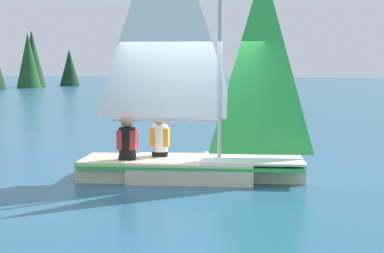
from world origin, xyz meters
name	(u,v)px	position (x,y,z in m)	size (l,w,h in m)	color
ground_plane	(192,178)	(0.00, 0.00, 0.00)	(260.00, 260.00, 0.00)	#235675
sailboat_main	(192,137)	(0.00, 0.00, 0.76)	(2.53, 4.22, 5.08)	beige
sailor_helm	(160,142)	(0.08, 0.69, 0.63)	(0.38, 0.40, 1.16)	black
sailor_crew	(127,146)	(-0.51, 1.06, 0.62)	(0.38, 0.40, 1.16)	black
treeline_shore	(14,60)	(37.65, 36.20, 3.06)	(19.57, 5.24, 6.62)	#193D1E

